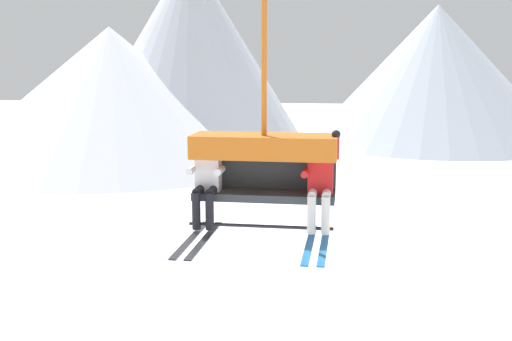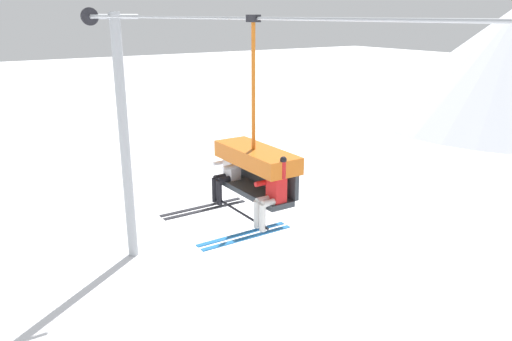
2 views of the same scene
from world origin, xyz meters
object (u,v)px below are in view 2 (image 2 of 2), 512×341
Objects in this scene: lift_tower_near at (124,136)px; chairlift_chair at (257,163)px; skier_red at (271,192)px; skier_white at (226,171)px.

lift_tower_near is 2.58× the size of chairlift_chair.
lift_tower_near is at bearing 174.89° from skier_red.
skier_red reaches higher than skier_white.
skier_white is 1.48m from skier_red.
lift_tower_near is 5.24× the size of skier_red.
skier_white is (-0.74, -0.22, -0.32)m from chairlift_chair.
chairlift_chair reaches higher than skier_red.
chairlift_chair is (9.59, -0.71, 1.50)m from lift_tower_near.
lift_tower_near is 10.44m from skier_red.
chairlift_chair is 0.84m from skier_white.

